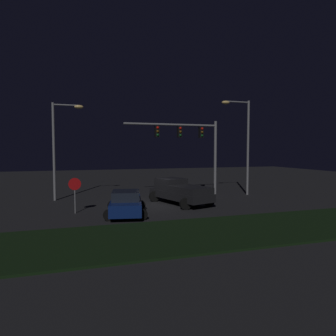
{
  "coord_description": "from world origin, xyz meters",
  "views": [
    {
      "loc": [
        -5.85,
        -21.3,
        3.99
      ],
      "look_at": [
        1.43,
        1.58,
        2.54
      ],
      "focal_mm": 32.63,
      "sensor_mm": 36.0,
      "label": 1
    }
  ],
  "objects_px": {
    "car_sedan": "(126,203)",
    "stop_sign": "(75,189)",
    "traffic_signal_gantry": "(190,139)",
    "street_lamp_left": "(60,139)",
    "street_lamp_right": "(243,136)",
    "pickup_truck": "(179,190)"
  },
  "relations": [
    {
      "from": "traffic_signal_gantry",
      "to": "street_lamp_left",
      "type": "relative_size",
      "value": 1.09
    },
    {
      "from": "pickup_truck",
      "to": "stop_sign",
      "type": "bearing_deg",
      "value": 82.72
    },
    {
      "from": "car_sedan",
      "to": "traffic_signal_gantry",
      "type": "distance_m",
      "value": 10.12
    },
    {
      "from": "street_lamp_right",
      "to": "stop_sign",
      "type": "xyz_separation_m",
      "value": [
        -14.1,
        -3.66,
        -3.62
      ]
    },
    {
      "from": "street_lamp_right",
      "to": "stop_sign",
      "type": "height_order",
      "value": "street_lamp_right"
    },
    {
      "from": "traffic_signal_gantry",
      "to": "stop_sign",
      "type": "height_order",
      "value": "traffic_signal_gantry"
    },
    {
      "from": "traffic_signal_gantry",
      "to": "street_lamp_left",
      "type": "bearing_deg",
      "value": 176.14
    },
    {
      "from": "car_sedan",
      "to": "street_lamp_left",
      "type": "xyz_separation_m",
      "value": [
        -3.92,
        7.06,
        4.08
      ]
    },
    {
      "from": "traffic_signal_gantry",
      "to": "street_lamp_left",
      "type": "distance_m",
      "value": 10.64
    },
    {
      "from": "street_lamp_left",
      "to": "street_lamp_right",
      "type": "height_order",
      "value": "street_lamp_right"
    },
    {
      "from": "car_sedan",
      "to": "street_lamp_right",
      "type": "distance_m",
      "value": 13.06
    },
    {
      "from": "traffic_signal_gantry",
      "to": "street_lamp_right",
      "type": "bearing_deg",
      "value": -15.22
    },
    {
      "from": "car_sedan",
      "to": "stop_sign",
      "type": "xyz_separation_m",
      "value": [
        -2.95,
        1.48,
        0.82
      ]
    },
    {
      "from": "stop_sign",
      "to": "street_lamp_right",
      "type": "bearing_deg",
      "value": 14.54
    },
    {
      "from": "traffic_signal_gantry",
      "to": "stop_sign",
      "type": "xyz_separation_m",
      "value": [
        -9.64,
        -4.87,
        -3.34
      ]
    },
    {
      "from": "car_sedan",
      "to": "stop_sign",
      "type": "distance_m",
      "value": 3.4
    },
    {
      "from": "pickup_truck",
      "to": "street_lamp_left",
      "type": "xyz_separation_m",
      "value": [
        -8.33,
        4.3,
        3.82
      ]
    },
    {
      "from": "car_sedan",
      "to": "street_lamp_right",
      "type": "xyz_separation_m",
      "value": [
        11.15,
        5.13,
        4.44
      ]
    },
    {
      "from": "pickup_truck",
      "to": "street_lamp_right",
      "type": "bearing_deg",
      "value": -87.85
    },
    {
      "from": "car_sedan",
      "to": "stop_sign",
      "type": "bearing_deg",
      "value": 74.55
    },
    {
      "from": "pickup_truck",
      "to": "stop_sign",
      "type": "distance_m",
      "value": 7.49
    },
    {
      "from": "car_sedan",
      "to": "street_lamp_right",
      "type": "bearing_deg",
      "value": -54.15
    }
  ]
}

